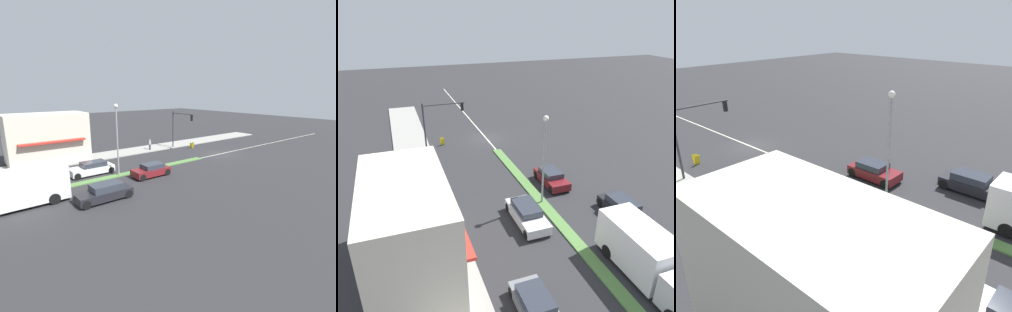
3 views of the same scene
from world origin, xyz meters
TOP-DOWN VIEW (x-y plane):
  - ground_plane at (0.00, 18.00)m, footprint 160.00×160.00m
  - sidewalk_right at (9.00, 18.50)m, footprint 4.00×73.00m
  - lane_marking_center at (0.00, 0.00)m, footprint 0.16×60.00m
  - building_corner_store at (10.65, 20.00)m, footprint 5.44×9.31m
  - traffic_signal_main at (6.12, 2.33)m, footprint 4.59×0.34m
  - street_lamp at (0.00, 15.81)m, footprint 0.44×0.44m
  - pedestrian at (8.02, 6.41)m, footprint 0.34×0.34m
  - warning_aframe_sign at (5.46, 0.20)m, footprint 0.45×0.53m
  - delivery_truck at (-2.20, 25.31)m, footprint 2.44×7.50m
  - sedan_dark at (-5.00, 19.70)m, footprint 1.81×4.52m
  - sedan_maroon at (-2.20, 13.18)m, footprint 1.82×3.99m
  - suv_grey at (5.00, 25.54)m, footprint 1.78×3.87m
  - van_white at (2.20, 17.82)m, footprint 1.90×4.59m

SIDE VIEW (x-z plane):
  - ground_plane at x=0.00m, z-range 0.00..0.00m
  - lane_marking_center at x=0.00m, z-range 0.00..0.01m
  - sidewalk_right at x=9.00m, z-range 0.00..0.12m
  - warning_aframe_sign at x=5.46m, z-range 0.01..0.84m
  - suv_grey at x=5.00m, z-range -0.02..1.15m
  - sedan_maroon at x=-2.20m, z-range -0.02..1.32m
  - van_white at x=2.20m, z-range -0.02..1.36m
  - sedan_dark at x=-5.00m, z-range -0.03..1.37m
  - pedestrian at x=8.02m, z-range 0.16..1.74m
  - delivery_truck at x=-2.20m, z-range 0.03..2.90m
  - building_corner_store at x=10.65m, z-range 0.12..6.04m
  - traffic_signal_main at x=6.12m, z-range 1.10..6.70m
  - street_lamp at x=0.00m, z-range 1.09..8.46m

